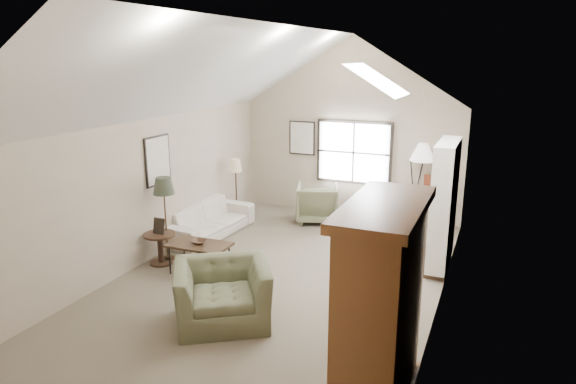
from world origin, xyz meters
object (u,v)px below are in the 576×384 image
at_px(armchair_near, 222,294).
at_px(armchair_far, 317,203).
at_px(sofa, 208,220).
at_px(side_chair, 428,202).
at_px(side_table, 161,249).
at_px(coffee_table, 200,258).
at_px(armoire, 380,309).

relative_size(armchair_near, armchair_far, 1.38).
height_order(sofa, side_chair, side_chair).
distance_m(side_table, side_chair, 5.57).
relative_size(armchair_near, side_table, 2.27).
bearing_deg(coffee_table, armchair_near, -47.18).
bearing_deg(armchair_near, coffee_table, 99.75).
xyz_separation_m(armchair_near, coffee_table, (-1.16, 1.25, -0.15)).
height_order(armchair_far, side_chair, side_chair).
bearing_deg(side_chair, armchair_far, -149.07).
distance_m(sofa, armchair_near, 3.57).
bearing_deg(sofa, armchair_far, -40.88).
bearing_deg(armchair_far, armoire, 96.70).
height_order(coffee_table, side_chair, side_chair).
xyz_separation_m(armoire, armchair_near, (-2.36, 0.91, -0.69)).
height_order(armoire, side_table, armoire).
xyz_separation_m(armoire, coffee_table, (-3.52, 2.17, -0.84)).
relative_size(side_table, side_chair, 0.51).
distance_m(armoire, sofa, 5.89).
bearing_deg(sofa, armchair_near, -141.21).
bearing_deg(sofa, armoire, -127.06).
relative_size(armchair_far, side_chair, 0.83).
bearing_deg(side_table, coffee_table, -6.09).
xyz_separation_m(sofa, side_table, (0.00, -1.60, -0.05)).
relative_size(coffee_table, side_chair, 0.94).
relative_size(armchair_near, side_chair, 1.15).
xyz_separation_m(coffee_table, side_chair, (3.16, 3.93, 0.29)).
bearing_deg(side_chair, sofa, -132.81).
bearing_deg(armchair_near, sofa, 91.40).
relative_size(armoire, side_chair, 2.00).
xyz_separation_m(armoire, side_table, (-4.38, 2.26, -0.82)).
height_order(armoire, side_chair, armoire).
distance_m(armchair_far, side_table, 3.74).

